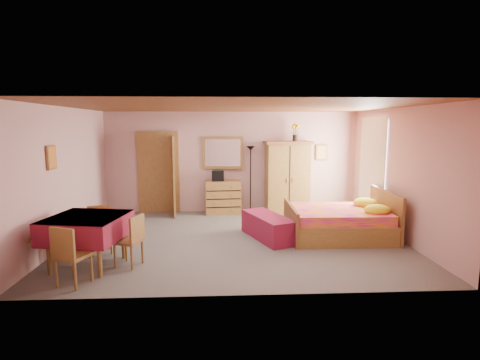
{
  "coord_description": "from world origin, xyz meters",
  "views": [
    {
      "loc": [
        -0.28,
        -7.22,
        2.25
      ],
      "look_at": [
        0.1,
        0.3,
        1.15
      ],
      "focal_mm": 28.0,
      "sensor_mm": 36.0,
      "label": 1
    }
  ],
  "objects": [
    {
      "name": "bench",
      "position": [
        0.65,
        0.02,
        0.24
      ],
      "size": [
        1.0,
        1.51,
        0.47
      ],
      "primitive_type": "cube",
      "rotation": [
        0.0,
        0.0,
        0.37
      ],
      "color": "maroon",
      "rests_on": "floor"
    },
    {
      "name": "chair_north",
      "position": [
        -2.42,
        -0.69,
        0.42
      ],
      "size": [
        0.5,
        0.5,
        0.83
      ],
      "primitive_type": "cube",
      "rotation": [
        0.0,
        0.0,
        3.55
      ],
      "color": "olive",
      "rests_on": "floor"
    },
    {
      "name": "dining_table",
      "position": [
        -2.42,
        -1.33,
        0.41
      ],
      "size": [
        1.3,
        1.3,
        0.82
      ],
      "primitive_type": "cube",
      "rotation": [
        0.0,
        0.0,
        -0.17
      ],
      "color": "maroon",
      "rests_on": "floor"
    },
    {
      "name": "stereo",
      "position": [
        -0.37,
        2.23,
        0.99
      ],
      "size": [
        0.31,
        0.24,
        0.28
      ],
      "primitive_type": "cube",
      "rotation": [
        0.0,
        0.0,
        0.05
      ],
      "color": "black",
      "rests_on": "chest_of_drawers"
    },
    {
      "name": "picture_back",
      "position": [
        2.35,
        2.47,
        1.55
      ],
      "size": [
        0.3,
        0.04,
        0.4
      ],
      "primitive_type": "cube",
      "color": "#D8BF59",
      "rests_on": "wall_back"
    },
    {
      "name": "wall_right",
      "position": [
        3.25,
        0.0,
        1.3
      ],
      "size": [
        0.1,
        5.0,
        2.6
      ],
      "primitive_type": "cube",
      "color": "#C6918F",
      "rests_on": "floor"
    },
    {
      "name": "wall_front",
      "position": [
        0.0,
        -2.5,
        1.3
      ],
      "size": [
        6.5,
        0.1,
        2.6
      ],
      "primitive_type": "cube",
      "color": "#C6918F",
      "rests_on": "floor"
    },
    {
      "name": "floor",
      "position": [
        0.0,
        0.0,
        0.0
      ],
      "size": [
        6.5,
        6.5,
        0.0
      ],
      "primitive_type": "plane",
      "color": "slate",
      "rests_on": "ground"
    },
    {
      "name": "chair_west",
      "position": [
        -3.17,
        -1.3,
        0.51
      ],
      "size": [
        0.48,
        0.48,
        1.02
      ],
      "primitive_type": "cube",
      "rotation": [
        0.0,
        0.0,
        -1.53
      ],
      "color": "#AB7339",
      "rests_on": "floor"
    },
    {
      "name": "sunflower_vase",
      "position": [
        1.6,
        2.22,
        2.08
      ],
      "size": [
        0.18,
        0.18,
        0.45
      ],
      "primitive_type": "cube",
      "rotation": [
        0.0,
        0.0,
        -0.03
      ],
      "color": "yellow",
      "rests_on": "wardrobe"
    },
    {
      "name": "chair_south",
      "position": [
        -2.38,
        -2.04,
        0.44
      ],
      "size": [
        0.52,
        0.52,
        0.88
      ],
      "primitive_type": "cube",
      "rotation": [
        0.0,
        0.0,
        -0.37
      ],
      "color": "olive",
      "rests_on": "floor"
    },
    {
      "name": "chair_east",
      "position": [
        -1.78,
        -1.33,
        0.42
      ],
      "size": [
        0.49,
        0.49,
        0.84
      ],
      "primitive_type": "cube",
      "rotation": [
        0.0,
        0.0,
        1.22
      ],
      "color": "brown",
      "rests_on": "floor"
    },
    {
      "name": "chest_of_drawers",
      "position": [
        -0.24,
        2.24,
        0.42
      ],
      "size": [
        0.93,
        0.51,
        0.85
      ],
      "primitive_type": "cube",
      "rotation": [
        0.0,
        0.0,
        0.07
      ],
      "color": "#A57438",
      "rests_on": "floor"
    },
    {
      "name": "bed",
      "position": [
        2.09,
        0.09,
        0.47
      ],
      "size": [
        2.07,
        1.65,
        0.94
      ],
      "primitive_type": "cube",
      "rotation": [
        0.0,
        0.0,
        -0.02
      ],
      "color": "#E31692",
      "rests_on": "floor"
    },
    {
      "name": "wardrobe",
      "position": [
        1.4,
        2.16,
        0.93
      ],
      "size": [
        1.22,
        0.68,
        1.86
      ],
      "primitive_type": "cube",
      "rotation": [
        0.0,
        0.0,
        0.06
      ],
      "color": "#A57938",
      "rests_on": "floor"
    },
    {
      "name": "window",
      "position": [
        3.21,
        1.2,
        1.45
      ],
      "size": [
        0.08,
        1.4,
        1.95
      ],
      "primitive_type": "cube",
      "color": "white",
      "rests_on": "wall_right"
    },
    {
      "name": "floor_lamp",
      "position": [
        0.47,
        2.31,
        0.86
      ],
      "size": [
        0.23,
        0.23,
        1.73
      ],
      "primitive_type": "cube",
      "rotation": [
        0.0,
        0.0,
        -0.04
      ],
      "color": "black",
      "rests_on": "floor"
    },
    {
      "name": "wall_left",
      "position": [
        -3.25,
        0.0,
        1.3
      ],
      "size": [
        0.1,
        5.0,
        2.6
      ],
      "primitive_type": "cube",
      "color": "#C6918F",
      "rests_on": "floor"
    },
    {
      "name": "wall_mirror",
      "position": [
        -0.24,
        2.45,
        1.55
      ],
      "size": [
        1.06,
        0.13,
        0.84
      ],
      "primitive_type": "cube",
      "rotation": [
        0.0,
        0.0,
        -0.07
      ],
      "color": "white",
      "rests_on": "wall_back"
    },
    {
      "name": "wall_back",
      "position": [
        0.0,
        2.5,
        1.3
      ],
      "size": [
        6.5,
        0.1,
        2.6
      ],
      "primitive_type": "cube",
      "color": "#C6918F",
      "rests_on": "floor"
    },
    {
      "name": "doorway",
      "position": [
        -1.9,
        2.47,
        1.02
      ],
      "size": [
        1.06,
        0.12,
        2.15
      ],
      "primitive_type": "cube",
      "color": "#9E6B35",
      "rests_on": "floor"
    },
    {
      "name": "picture_left",
      "position": [
        -3.22,
        -0.6,
        1.7
      ],
      "size": [
        0.04,
        0.32,
        0.42
      ],
      "primitive_type": "cube",
      "color": "orange",
      "rests_on": "wall_left"
    },
    {
      "name": "ceiling",
      "position": [
        0.0,
        0.0,
        2.6
      ],
      "size": [
        6.5,
        6.5,
        0.0
      ],
      "primitive_type": "plane",
      "rotation": [
        3.14,
        0.0,
        0.0
      ],
      "color": "brown",
      "rests_on": "wall_back"
    }
  ]
}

